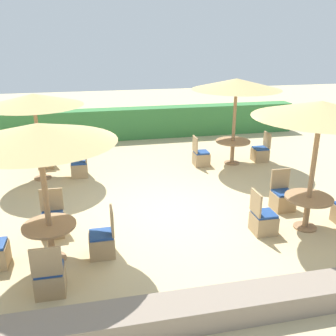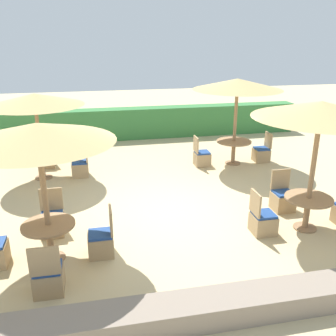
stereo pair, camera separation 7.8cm
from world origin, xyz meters
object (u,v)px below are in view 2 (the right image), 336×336
Objects in this scene: patio_chair_front_right_west at (262,221)px; round_table_back_left at (42,158)px; round_table_front_right at (308,205)px; patio_chair_back_right_west at (202,157)px; parasol_front_left at (37,133)px; patio_chair_front_left_north at (52,222)px; patio_chair_back_left_north at (47,159)px; parasol_back_left at (34,100)px; patio_chair_front_right_north at (283,199)px; parasol_front_right at (321,110)px; patio_chair_front_left_south at (48,278)px; patio_chair_back_right_east at (262,153)px; patio_chair_back_left_east at (81,167)px; round_table_front_left at (49,233)px; patio_chair_front_left_east at (102,242)px; parasol_back_right at (238,84)px; round_table_back_right at (234,146)px.

round_table_back_left is at bearing -131.36° from patio_chair_front_right_west.
patio_chair_back_right_west is at bearing 103.13° from round_table_front_right.
parasol_front_left is 2.31m from patio_chair_front_left_north.
patio_chair_front_left_north and patio_chair_back_left_north have the same top height.
parasol_back_left is 6.83m from patio_chair_front_right_north.
parasol_back_left is at bearing 143.85° from parasol_front_right.
patio_chair_back_right_east is (6.12, 5.38, 0.00)m from patio_chair_front_left_south.
round_table_back_left is 1.10m from patio_chair_back_left_east.
patio_chair_front_left_north is 1.00× the size of patio_chair_front_right_north.
patio_chair_back_left_east is 3.67m from patio_chair_back_right_west.
patio_chair_front_right_west is at bearing -138.20° from patio_chair_back_left_east.
patio_chair_front_left_south is 5.69m from parasol_front_right.
round_table_front_right is at bearing 166.84° from patio_chair_back_right_east.
patio_chair_front_left_south and patio_chair_front_left_north have the same top height.
patio_chair_back_left_north is at bearing -36.74° from patio_chair_front_right_north.
round_table_front_left is 1.01× the size of patio_chair_front_right_north.
parasol_back_left reaches higher than patio_chair_front_left_east.
parasol_front_right is (4.25, 0.13, 2.26)m from patio_chair_front_left_east.
patio_chair_front_right_north is at bearing -75.82° from patio_chair_front_left_east.
patio_chair_back_left_north is (0.03, 0.97, -0.32)m from round_table_back_left.
patio_chair_front_left_south is 0.95× the size of round_table_front_right.
patio_chair_back_left_north is 1.00× the size of patio_chair_front_right_north.
patio_chair_front_left_north is 5.73m from parasol_front_right.
parasol_back_right reaches higher than round_table_front_left.
patio_chair_back_left_north is at bearing -83.40° from patio_chair_front_left_north.
parasol_front_left is 6.78m from parasol_back_right.
patio_chair_front_right_north is 3.36m from round_table_back_right.
patio_chair_back_right_west reaches higher than round_table_back_right.
round_table_front_left is 5.22m from patio_chair_front_right_north.
patio_chair_back_right_east is at bearing 172.92° from patio_chair_back_left_north.
parasol_back_right is (5.18, 4.38, 0.10)m from parasol_front_left.
patio_chair_front_left_south is (0.04, -0.96, -0.28)m from round_table_front_left.
round_table_front_left is 1.01× the size of patio_chair_front_right_west.
patio_chair_back_right_west is (4.72, 0.12, -0.32)m from round_table_back_left.
patio_chair_back_right_east is (5.26, 4.45, 0.00)m from patio_chair_front_left_east.
round_table_back_left reaches higher than round_table_back_right.
parasol_back_left is (-0.53, 3.33, 1.97)m from patio_chair_front_left_north.
round_table_front_left is at bearing -178.86° from round_table_front_right.
round_table_front_left is 7.59m from patio_chair_back_right_east.
patio_chair_front_left_north is at bearing 119.18° from patio_chair_back_right_east.
round_table_back_right is (0.07, 3.35, 0.32)m from patio_chair_front_right_north.
patio_chair_front_left_south and patio_chair_front_right_west have the same top height.
patio_chair_back_right_east is (6.73, 0.14, -0.32)m from round_table_back_left.
patio_chair_back_right_east is at bearing 1.17° from parasol_back_left.
patio_chair_back_left_east is 1.00× the size of patio_chair_front_right_west.
round_table_front_right is 1.05× the size of patio_chair_front_right_west.
patio_chair_front_right_west is 4.30m from patio_chair_back_right_west.
patio_chair_front_right_north and patio_chair_back_right_east have the same top height.
parasol_back_right is at bearing 89.67° from round_table_front_right.
patio_chair_front_left_south is 0.35× the size of parasol_back_right.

